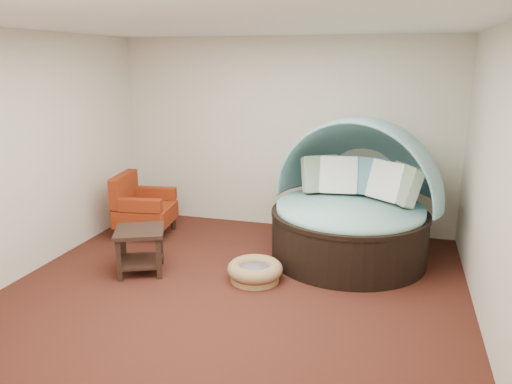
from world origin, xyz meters
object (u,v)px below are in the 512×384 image
(canopy_daybed, at_px, (354,194))
(red_armchair, at_px, (142,207))
(pet_basket, at_px, (255,271))
(side_table, at_px, (140,245))

(canopy_daybed, relative_size, red_armchair, 2.72)
(canopy_daybed, xyz_separation_m, pet_basket, (-0.99, -1.07, -0.72))
(red_armchair, relative_size, side_table, 1.21)
(canopy_daybed, bearing_deg, red_armchair, -164.57)
(pet_basket, distance_m, red_armchair, 2.29)
(canopy_daybed, bearing_deg, pet_basket, -117.71)
(red_armchair, bearing_deg, canopy_daybed, -7.62)
(side_table, bearing_deg, canopy_daybed, 27.14)
(red_armchair, bearing_deg, pet_basket, -35.52)
(red_armchair, height_order, side_table, red_armchair)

